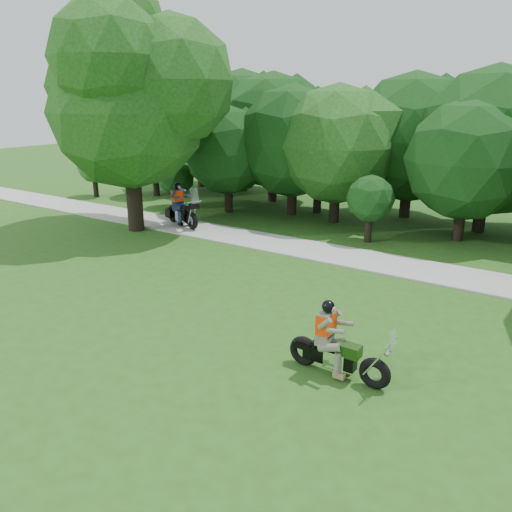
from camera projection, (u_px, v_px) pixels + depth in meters
The scene contains 6 objects.
ground at pixel (250, 357), 11.25m from camera, with size 100.00×100.00×0.00m, color #2A4F16.
walkway at pixel (378, 262), 17.57m from camera, with size 60.00×2.20×0.06m, color #9E9E99.
tree_line at pixel (459, 144), 21.42m from camera, with size 39.87×11.19×7.19m.
big_tree_west at pixel (132, 92), 20.48m from camera, with size 8.64×6.56×9.96m.
chopper_motorcycle at pixel (333, 348), 10.37m from camera, with size 2.30×0.61×1.65m.
touring_motorcycle at pixel (180, 210), 22.33m from camera, with size 2.45×1.32×1.92m.
Camera 1 is at (5.67, -8.25, 5.61)m, focal length 35.00 mm.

